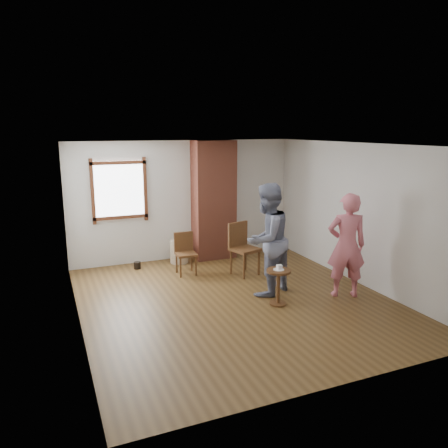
% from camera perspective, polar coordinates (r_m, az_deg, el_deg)
% --- Properties ---
extents(ground, '(5.50, 5.50, 0.00)m').
position_cam_1_polar(ground, '(7.52, 1.42, -9.91)').
color(ground, brown).
rests_on(ground, ground).
extents(room_shell, '(5.04, 5.52, 2.62)m').
position_cam_1_polar(room_shell, '(7.56, -0.78, 4.46)').
color(room_shell, silver).
rests_on(room_shell, ground).
extents(brick_chimney, '(0.90, 0.50, 2.60)m').
position_cam_1_polar(brick_chimney, '(9.62, -1.36, 3.13)').
color(brick_chimney, '#A4513A').
rests_on(brick_chimney, ground).
extents(stoneware_crock, '(0.50, 0.50, 0.50)m').
position_cam_1_polar(stoneware_crock, '(9.49, -5.89, -3.57)').
color(stoneware_crock, '#C3AF8D').
rests_on(stoneware_crock, ground).
extents(dark_pot, '(0.17, 0.17, 0.14)m').
position_cam_1_polar(dark_pot, '(9.26, -11.26, -5.32)').
color(dark_pot, black).
rests_on(dark_pot, ground).
extents(dining_chair_left, '(0.40, 0.40, 0.83)m').
position_cam_1_polar(dining_chair_left, '(8.73, -5.11, -3.50)').
color(dining_chair_left, brown).
rests_on(dining_chair_left, ground).
extents(dining_chair_right, '(0.60, 0.60, 1.03)m').
position_cam_1_polar(dining_chair_right, '(8.66, 2.38, -2.82)').
color(dining_chair_right, brown).
rests_on(dining_chair_right, ground).
extents(side_table, '(0.40, 0.40, 0.60)m').
position_cam_1_polar(side_table, '(7.26, 7.12, -7.42)').
color(side_table, brown).
rests_on(side_table, ground).
extents(cake_plate, '(0.18, 0.18, 0.01)m').
position_cam_1_polar(cake_plate, '(7.20, 7.16, -5.92)').
color(cake_plate, white).
rests_on(cake_plate, side_table).
extents(cake_slice, '(0.08, 0.07, 0.06)m').
position_cam_1_polar(cake_slice, '(7.19, 7.24, -5.65)').
color(cake_slice, white).
rests_on(cake_slice, cake_plate).
extents(man, '(1.18, 1.09, 1.96)m').
position_cam_1_polar(man, '(7.55, 5.60, -2.04)').
color(man, '#131A35').
rests_on(man, ground).
extents(person_pink, '(0.77, 0.65, 1.81)m').
position_cam_1_polar(person_pink, '(7.72, 15.71, -2.71)').
color(person_pink, '#D96C7C').
rests_on(person_pink, ground).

